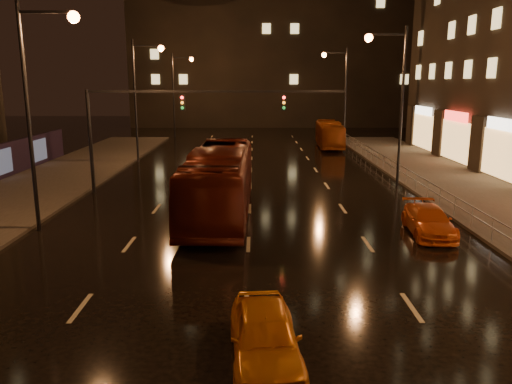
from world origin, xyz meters
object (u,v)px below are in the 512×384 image
bus_red (220,181)px  taxi_far (429,221)px  bus_curb (329,134)px  taxi_near (265,336)px

bus_red → taxi_far: size_ratio=2.90×
bus_red → bus_curb: bearing=71.6°
bus_curb → bus_red: bearing=-106.5°
bus_curb → taxi_near: (-7.55, -40.83, -0.63)m
taxi_near → taxi_far: taxi_near is taller
taxi_far → taxi_near: bearing=-121.6°
bus_curb → taxi_near: bearing=-97.5°
taxi_near → taxi_far: bearing=50.3°
bus_red → bus_curb: size_ratio=1.30×
bus_red → taxi_near: size_ratio=3.03×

